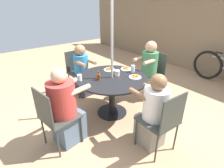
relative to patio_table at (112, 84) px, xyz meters
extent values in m
plane|color=tan|center=(0.00, 0.00, -0.60)|extent=(12.00, 12.00, 0.00)
cube|color=#7A664C|center=(0.00, 3.30, 0.38)|extent=(10.00, 0.06, 1.96)
cylinder|color=black|center=(0.00, 0.00, -0.59)|extent=(0.56, 0.56, 0.01)
cylinder|color=black|center=(0.00, 0.00, -0.24)|extent=(0.11, 0.11, 0.71)
cylinder|color=black|center=(0.00, 0.00, 0.12)|extent=(1.25, 1.25, 0.03)
cylinder|color=#ADADB2|center=(0.00, 0.00, 0.55)|extent=(0.04, 0.04, 2.29)
cylinder|color=#333833|center=(-0.88, 0.16, -0.36)|extent=(0.02, 0.02, 0.47)
cylinder|color=#333833|center=(-0.87, -0.23, -0.36)|extent=(0.02, 0.02, 0.47)
cylinder|color=#333833|center=(-1.27, 0.14, -0.36)|extent=(0.02, 0.02, 0.47)
cylinder|color=#333833|center=(-1.25, -0.24, -0.36)|extent=(0.02, 0.02, 0.47)
cube|color=#333833|center=(-1.07, -0.04, -0.12)|extent=(0.47, 0.47, 0.02)
cube|color=#333833|center=(-1.29, -0.05, 0.12)|extent=(0.04, 0.43, 0.46)
cube|color=#3D3D42|center=(-0.96, -0.04, -0.36)|extent=(0.34, 0.31, 0.47)
cylinder|color=teal|center=(-1.01, -0.04, 0.09)|extent=(0.31, 0.31, 0.44)
sphere|color=#A3704C|center=(-1.01, -0.04, 0.42)|extent=(0.23, 0.23, 0.23)
cylinder|color=#A3704C|center=(-0.82, 0.09, 0.19)|extent=(0.33, 0.08, 0.07)
cylinder|color=#A3704C|center=(-0.81, -0.16, 0.19)|extent=(0.33, 0.08, 0.07)
cylinder|color=#333833|center=(-0.06, -0.89, -0.36)|extent=(0.02, 0.02, 0.47)
cylinder|color=#333833|center=(0.33, -0.83, -0.36)|extent=(0.02, 0.02, 0.47)
cylinder|color=#333833|center=(0.00, -1.28, -0.36)|extent=(0.02, 0.02, 0.47)
cylinder|color=#333833|center=(0.38, -1.22, -0.36)|extent=(0.02, 0.02, 0.47)
cube|color=#333833|center=(0.16, -1.05, -0.12)|extent=(0.52, 0.52, 0.02)
cube|color=#333833|center=(0.20, -1.27, 0.12)|extent=(0.43, 0.08, 0.46)
cube|color=slate|center=(0.15, -0.94, -0.36)|extent=(0.41, 0.44, 0.47)
cylinder|color=#B73833|center=(0.15, -1.00, 0.13)|extent=(0.38, 0.38, 0.51)
sphere|color=#DBA884|center=(0.15, -1.00, 0.48)|extent=(0.20, 0.20, 0.20)
cylinder|color=#DBA884|center=(-0.03, -0.82, 0.25)|extent=(0.12, 0.33, 0.07)
cylinder|color=#DBA884|center=(0.27, -0.77, 0.25)|extent=(0.12, 0.33, 0.07)
cylinder|color=#333833|center=(0.86, -0.25, -0.36)|extent=(0.02, 0.02, 0.47)
cylinder|color=#333833|center=(0.88, 0.14, -0.36)|extent=(0.02, 0.02, 0.47)
cylinder|color=#333833|center=(1.25, -0.28, -0.36)|extent=(0.02, 0.02, 0.47)
cylinder|color=#333833|center=(1.27, 0.11, -0.36)|extent=(0.02, 0.02, 0.47)
cube|color=#333833|center=(1.07, -0.07, -0.12)|extent=(0.48, 0.48, 0.02)
cube|color=#333833|center=(1.28, -0.08, 0.12)|extent=(0.05, 0.43, 0.46)
cube|color=gray|center=(0.96, -0.06, -0.36)|extent=(0.37, 0.34, 0.47)
cylinder|color=white|center=(1.01, -0.07, 0.10)|extent=(0.33, 0.33, 0.46)
sphere|color=brown|center=(1.01, -0.07, 0.43)|extent=(0.21, 0.21, 0.21)
cylinder|color=brown|center=(0.80, -0.19, 0.21)|extent=(0.33, 0.09, 0.07)
cylinder|color=brown|center=(0.82, 0.08, 0.21)|extent=(0.33, 0.09, 0.07)
cylinder|color=#333833|center=(0.18, 0.88, -0.36)|extent=(0.02, 0.02, 0.47)
cylinder|color=#333833|center=(-0.21, 0.87, -0.36)|extent=(0.02, 0.02, 0.47)
cylinder|color=#333833|center=(0.17, 1.26, -0.36)|extent=(0.02, 0.02, 0.47)
cylinder|color=#333833|center=(-0.21, 1.26, -0.36)|extent=(0.02, 0.02, 0.47)
cube|color=#333833|center=(-0.02, 1.07, -0.12)|extent=(0.46, 0.46, 0.02)
cube|color=#333833|center=(-0.02, 1.29, 0.12)|extent=(0.43, 0.03, 0.46)
cube|color=beige|center=(-0.02, 0.96, -0.36)|extent=(0.32, 0.35, 0.47)
cylinder|color=#38754C|center=(-0.02, 1.01, 0.14)|extent=(0.33, 0.33, 0.54)
sphere|color=tan|center=(-0.02, 1.01, 0.51)|extent=(0.23, 0.23, 0.23)
cylinder|color=tan|center=(0.12, 0.82, 0.27)|extent=(0.07, 0.31, 0.07)
cylinder|color=tan|center=(-0.15, 0.82, 0.27)|extent=(0.07, 0.31, 0.07)
cylinder|color=white|center=(0.26, 0.31, 0.14)|extent=(0.21, 0.21, 0.01)
cylinder|color=tan|center=(0.26, 0.30, 0.15)|extent=(0.13, 0.13, 0.01)
cylinder|color=tan|center=(0.26, 0.31, 0.16)|extent=(0.14, 0.14, 0.01)
ellipsoid|color=brown|center=(0.26, 0.31, 0.17)|extent=(0.10, 0.10, 0.00)
cube|color=#F4E084|center=(0.26, 0.30, 0.18)|extent=(0.02, 0.02, 0.01)
cylinder|color=white|center=(-0.30, 0.17, 0.14)|extent=(0.21, 0.21, 0.01)
cylinder|color=tan|center=(-0.30, 0.17, 0.15)|extent=(0.13, 0.13, 0.01)
cylinder|color=tan|center=(-0.30, 0.18, 0.16)|extent=(0.12, 0.12, 0.01)
cylinder|color=tan|center=(-0.30, 0.18, 0.17)|extent=(0.13, 0.13, 0.01)
ellipsoid|color=brown|center=(-0.30, 0.17, 0.18)|extent=(0.10, 0.09, 0.00)
cube|color=#F4E084|center=(-0.31, 0.17, 0.19)|extent=(0.02, 0.02, 0.01)
cylinder|color=white|center=(-0.12, 0.45, 0.14)|extent=(0.21, 0.21, 0.01)
cylinder|color=tan|center=(-0.13, 0.45, 0.15)|extent=(0.13, 0.13, 0.01)
cylinder|color=tan|center=(-0.12, 0.45, 0.16)|extent=(0.13, 0.13, 0.01)
cylinder|color=tan|center=(-0.13, 0.45, 0.17)|extent=(0.13, 0.13, 0.01)
ellipsoid|color=brown|center=(-0.12, 0.45, 0.18)|extent=(0.10, 0.09, 0.00)
cube|color=#F4E084|center=(-0.12, 0.45, 0.18)|extent=(0.03, 0.03, 0.01)
cylinder|color=brown|center=(-0.06, -0.24, 0.19)|extent=(0.06, 0.06, 0.10)
cylinder|color=brown|center=(-0.06, -0.24, 0.26)|extent=(0.03, 0.03, 0.04)
torus|color=brown|center=(-0.03, -0.24, 0.20)|extent=(0.05, 0.01, 0.05)
cylinder|color=beige|center=(0.01, 0.11, 0.18)|extent=(0.09, 0.09, 0.09)
cylinder|color=white|center=(0.01, 0.11, 0.23)|extent=(0.09, 0.09, 0.01)
cylinder|color=silver|center=(-0.23, -0.51, 0.19)|extent=(0.08, 0.08, 0.11)
cylinder|color=silver|center=(0.05, 0.46, 0.20)|extent=(0.08, 0.08, 0.13)
torus|color=black|center=(0.33, 2.99, -0.21)|extent=(0.77, 0.09, 0.77)
cylinder|color=#B2B2B7|center=(0.54, 2.99, 0.10)|extent=(0.03, 0.03, 0.10)
ellipsoid|color=black|center=(0.54, 2.99, 0.17)|extent=(0.20, 0.08, 0.04)
camera|label=1|loc=(2.17, -1.74, 1.34)|focal=28.00mm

